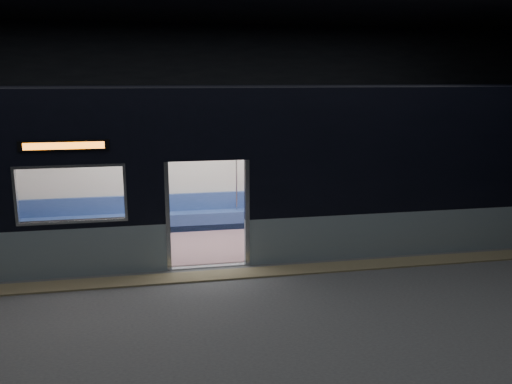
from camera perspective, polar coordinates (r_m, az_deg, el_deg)
name	(u,v)px	position (r m, az deg, el deg)	size (l,w,h in m)	color
station_floor	(215,288)	(9.46, -4.29, -10.05)	(24.00, 14.00, 0.01)	#47494C
station_envelope	(212,69)	(8.76, -4.67, 12.77)	(24.00, 14.00, 5.00)	black
tactile_strip	(212,276)	(9.96, -4.67, -8.76)	(22.80, 0.50, 0.03)	#8C7F59
metro_car	(200,159)	(11.42, -5.96, 3.43)	(18.00, 3.04, 3.35)	#83959C
passenger	(273,194)	(12.86, 1.82, -0.17)	(0.44, 0.74, 1.42)	black
handbag	(274,201)	(12.66, 1.91, -0.95)	(0.32, 0.27, 0.16)	black
transit_map	(296,165)	(13.19, 4.20, 2.84)	(0.89, 0.03, 0.58)	white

